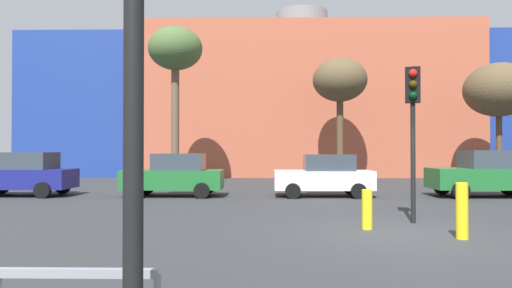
# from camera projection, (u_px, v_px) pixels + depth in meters

# --- Properties ---
(ground_plane) EXTENTS (200.00, 200.00, 0.00)m
(ground_plane) POSITION_uv_depth(u_px,v_px,m) (399.00, 234.00, 10.19)
(ground_plane) COLOR #2D3033
(building_backdrop) EXTENTS (40.22, 11.36, 12.62)m
(building_backdrop) POSITION_uv_depth(u_px,v_px,m) (302.00, 107.00, 36.38)
(building_backdrop) COLOR #B2563D
(building_backdrop) RESTS_ON ground_plane
(parked_car_0) EXTENTS (4.03, 1.98, 1.75)m
(parked_car_0) POSITION_uv_depth(u_px,v_px,m) (23.00, 174.00, 18.64)
(parked_car_0) COLOR navy
(parked_car_0) RESTS_ON ground_plane
(parked_car_1) EXTENTS (3.92, 1.93, 1.70)m
(parked_car_1) POSITION_uv_depth(u_px,v_px,m) (175.00, 175.00, 18.51)
(parked_car_1) COLOR #1E662D
(parked_car_1) RESTS_ON ground_plane
(parked_car_2) EXTENTS (3.84, 1.89, 1.66)m
(parked_car_2) POSITION_uv_depth(u_px,v_px,m) (324.00, 176.00, 18.40)
(parked_car_2) COLOR white
(parked_car_2) RESTS_ON ground_plane
(parked_car_3) EXTENTS (4.22, 2.07, 1.83)m
(parked_car_3) POSITION_uv_depth(u_px,v_px,m) (487.00, 174.00, 18.27)
(parked_car_3) COLOR #1E662D
(parked_car_3) RESTS_ON ground_plane
(traffic_light_island) EXTENTS (0.41, 0.40, 3.92)m
(traffic_light_island) POSITION_uv_depth(u_px,v_px,m) (413.00, 108.00, 11.72)
(traffic_light_island) COLOR black
(traffic_light_island) RESTS_ON ground_plane
(bare_tree_0) EXTENTS (3.17, 3.17, 7.22)m
(bare_tree_0) POSITION_uv_depth(u_px,v_px,m) (340.00, 82.00, 27.27)
(bare_tree_0) COLOR brown
(bare_tree_0) RESTS_ON ground_plane
(bare_tree_1) EXTENTS (3.78, 3.78, 6.75)m
(bare_tree_1) POSITION_uv_depth(u_px,v_px,m) (499.00, 90.00, 26.19)
(bare_tree_1) COLOR brown
(bare_tree_1) RESTS_ON ground_plane
(bare_tree_2) EXTENTS (2.94, 2.94, 8.57)m
(bare_tree_2) POSITION_uv_depth(u_px,v_px,m) (175.00, 53.00, 25.38)
(bare_tree_2) COLOR brown
(bare_tree_2) RESTS_ON ground_plane
(bollard_yellow_0) EXTENTS (0.24, 0.24, 0.92)m
(bollard_yellow_0) POSITION_uv_depth(u_px,v_px,m) (367.00, 209.00, 10.78)
(bollard_yellow_0) COLOR yellow
(bollard_yellow_0) RESTS_ON ground_plane
(bollard_yellow_1) EXTENTS (0.24, 0.24, 1.16)m
(bollard_yellow_1) POSITION_uv_depth(u_px,v_px,m) (462.00, 211.00, 9.60)
(bollard_yellow_1) COLOR yellow
(bollard_yellow_1) RESTS_ON ground_plane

